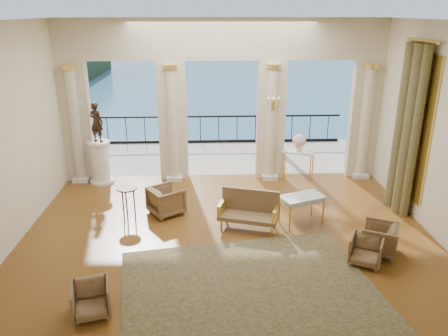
{
  "coord_description": "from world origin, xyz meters",
  "views": [
    {
      "loc": [
        -0.42,
        -8.32,
        4.69
      ],
      "look_at": [
        -0.07,
        0.6,
        1.45
      ],
      "focal_mm": 35.0,
      "sensor_mm": 36.0,
      "label": 1
    }
  ],
  "objects_px": {
    "settee": "(249,210)",
    "armchair_b": "(366,249)",
    "armchair_c": "(380,237)",
    "pedestal": "(101,163)",
    "side_table": "(127,192)",
    "statue": "(96,122)",
    "armchair_d": "(166,199)",
    "console_table": "(298,156)",
    "game_table": "(302,199)",
    "armchair_a": "(91,298)"
  },
  "relations": [
    {
      "from": "settee",
      "to": "armchair_b",
      "type": "bearing_deg",
      "value": -19.35
    },
    {
      "from": "armchair_c",
      "to": "pedestal",
      "type": "relative_size",
      "value": 0.57
    },
    {
      "from": "settee",
      "to": "pedestal",
      "type": "height_order",
      "value": "pedestal"
    },
    {
      "from": "pedestal",
      "to": "side_table",
      "type": "xyz_separation_m",
      "value": [
        1.15,
        -2.34,
        0.09
      ]
    },
    {
      "from": "pedestal",
      "to": "statue",
      "type": "height_order",
      "value": "statue"
    },
    {
      "from": "side_table",
      "to": "armchair_d",
      "type": "bearing_deg",
      "value": 14.3
    },
    {
      "from": "armchair_d",
      "to": "console_table",
      "type": "distance_m",
      "value": 4.25
    },
    {
      "from": "statue",
      "to": "console_table",
      "type": "xyz_separation_m",
      "value": [
        5.67,
        0.05,
        -1.07
      ]
    },
    {
      "from": "settee",
      "to": "statue",
      "type": "relative_size",
      "value": 1.29
    },
    {
      "from": "armchair_d",
      "to": "statue",
      "type": "bearing_deg",
      "value": 10.15
    },
    {
      "from": "statue",
      "to": "side_table",
      "type": "relative_size",
      "value": 1.4
    },
    {
      "from": "statue",
      "to": "console_table",
      "type": "distance_m",
      "value": 5.77
    },
    {
      "from": "side_table",
      "to": "statue",
      "type": "bearing_deg",
      "value": 116.2
    },
    {
      "from": "armchair_b",
      "to": "pedestal",
      "type": "bearing_deg",
      "value": 170.98
    },
    {
      "from": "settee",
      "to": "console_table",
      "type": "height_order",
      "value": "settee"
    },
    {
      "from": "armchair_c",
      "to": "game_table",
      "type": "bearing_deg",
      "value": -109.62
    },
    {
      "from": "pedestal",
      "to": "side_table",
      "type": "relative_size",
      "value": 1.56
    },
    {
      "from": "armchair_a",
      "to": "statue",
      "type": "xyz_separation_m",
      "value": [
        -1.13,
        5.83,
        1.48
      ]
    },
    {
      "from": "armchair_a",
      "to": "statue",
      "type": "relative_size",
      "value": 0.56
    },
    {
      "from": "armchair_d",
      "to": "game_table",
      "type": "bearing_deg",
      "value": -134.96
    },
    {
      "from": "armchair_b",
      "to": "side_table",
      "type": "xyz_separation_m",
      "value": [
        -4.97,
        2.15,
        0.37
      ]
    },
    {
      "from": "pedestal",
      "to": "armchair_a",
      "type": "bearing_deg",
      "value": -79.04
    },
    {
      "from": "settee",
      "to": "statue",
      "type": "xyz_separation_m",
      "value": [
        -3.97,
        2.91,
        1.35
      ]
    },
    {
      "from": "armchair_d",
      "to": "game_table",
      "type": "relative_size",
      "value": 0.67
    },
    {
      "from": "game_table",
      "to": "side_table",
      "type": "height_order",
      "value": "side_table"
    },
    {
      "from": "settee",
      "to": "side_table",
      "type": "xyz_separation_m",
      "value": [
        -2.82,
        0.57,
        0.24
      ]
    },
    {
      "from": "statue",
      "to": "side_table",
      "type": "distance_m",
      "value": 2.83
    },
    {
      "from": "pedestal",
      "to": "side_table",
      "type": "distance_m",
      "value": 2.61
    },
    {
      "from": "armchair_a",
      "to": "armchair_d",
      "type": "height_order",
      "value": "armchair_d"
    },
    {
      "from": "armchair_a",
      "to": "game_table",
      "type": "xyz_separation_m",
      "value": [
        4.07,
        3.08,
        0.3
      ]
    },
    {
      "from": "armchair_a",
      "to": "settee",
      "type": "height_order",
      "value": "settee"
    },
    {
      "from": "armchair_d",
      "to": "pedestal",
      "type": "height_order",
      "value": "pedestal"
    },
    {
      "from": "statue",
      "to": "settee",
      "type": "bearing_deg",
      "value": 167.76
    },
    {
      "from": "armchair_b",
      "to": "pedestal",
      "type": "height_order",
      "value": "pedestal"
    },
    {
      "from": "settee",
      "to": "armchair_d",
      "type": "bearing_deg",
      "value": 174.81
    },
    {
      "from": "armchair_a",
      "to": "armchair_b",
      "type": "relative_size",
      "value": 1.0
    },
    {
      "from": "armchair_c",
      "to": "statue",
      "type": "xyz_separation_m",
      "value": [
        -6.52,
        4.12,
        1.44
      ]
    },
    {
      "from": "armchair_b",
      "to": "game_table",
      "type": "relative_size",
      "value": 0.55
    },
    {
      "from": "armchair_c",
      "to": "armchair_a",
      "type": "bearing_deg",
      "value": -45.81
    },
    {
      "from": "armchair_c",
      "to": "side_table",
      "type": "bearing_deg",
      "value": -81.78
    },
    {
      "from": "armchair_c",
      "to": "pedestal",
      "type": "height_order",
      "value": "pedestal"
    },
    {
      "from": "armchair_b",
      "to": "armchair_d",
      "type": "xyz_separation_m",
      "value": [
        -4.09,
        2.37,
        0.07
      ]
    },
    {
      "from": "console_table",
      "to": "pedestal",
      "type": "bearing_deg",
      "value": -157.1
    },
    {
      "from": "armchair_b",
      "to": "statue",
      "type": "distance_m",
      "value": 7.73
    },
    {
      "from": "settee",
      "to": "game_table",
      "type": "xyz_separation_m",
      "value": [
        1.23,
        0.16,
        0.18
      ]
    },
    {
      "from": "settee",
      "to": "console_table",
      "type": "bearing_deg",
      "value": 77.09
    },
    {
      "from": "game_table",
      "to": "armchair_b",
      "type": "bearing_deg",
      "value": -84.05
    },
    {
      "from": "settee",
      "to": "armchair_c",
      "type": "bearing_deg",
      "value": -8.53
    },
    {
      "from": "console_table",
      "to": "side_table",
      "type": "bearing_deg",
      "value": -129.75
    },
    {
      "from": "armchair_a",
      "to": "pedestal",
      "type": "xyz_separation_m",
      "value": [
        -1.13,
        5.83,
        0.28
      ]
    }
  ]
}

